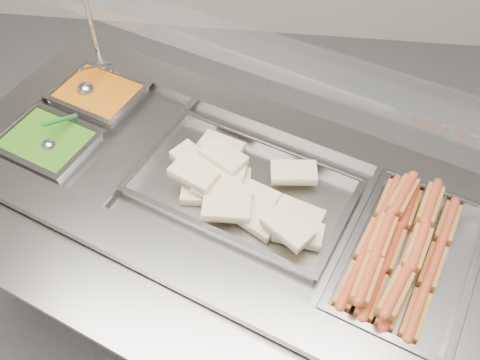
# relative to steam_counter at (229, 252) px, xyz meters

# --- Properties ---
(steam_counter) EXTENTS (2.01, 1.44, 0.88)m
(steam_counter) POSITION_rel_steam_counter_xyz_m (0.00, 0.00, 0.00)
(steam_counter) COLOR slate
(steam_counter) RESTS_ON ground
(tray_rail) EXTENTS (1.73, 0.96, 0.05)m
(tray_rail) POSITION_rel_steam_counter_xyz_m (-0.19, -0.47, 0.39)
(tray_rail) COLOR gray
(tray_rail) RESTS_ON steam_counter
(sneeze_guard) EXTENTS (1.61, 0.86, 0.43)m
(sneeze_guard) POSITION_rel_steam_counter_xyz_m (0.08, 0.20, 0.80)
(sneeze_guard) COLOR silver
(sneeze_guard) RESTS_ON steam_counter
(pan_hotdogs) EXTENTS (0.51, 0.62, 0.10)m
(pan_hotdogs) POSITION_rel_steam_counter_xyz_m (0.57, -0.23, 0.40)
(pan_hotdogs) COLOR gray
(pan_hotdogs) RESTS_ON steam_counter
(pan_wraps) EXTENTS (0.76, 0.61, 0.07)m
(pan_wraps) POSITION_rel_steam_counter_xyz_m (0.05, -0.02, 0.42)
(pan_wraps) COLOR gray
(pan_wraps) RESTS_ON steam_counter
(pan_beans) EXTENTS (0.36, 0.33, 0.10)m
(pan_beans) POSITION_rel_steam_counter_xyz_m (-0.53, 0.37, 0.40)
(pan_beans) COLOR gray
(pan_beans) RESTS_ON steam_counter
(pan_peas) EXTENTS (0.36, 0.33, 0.10)m
(pan_peas) POSITION_rel_steam_counter_xyz_m (-0.64, 0.10, 0.40)
(pan_peas) COLOR gray
(pan_peas) RESTS_ON steam_counter
(hotdogs_in_buns) EXTENTS (0.40, 0.55, 0.11)m
(hotdogs_in_buns) POSITION_rel_steam_counter_xyz_m (0.54, -0.21, 0.45)
(hotdogs_in_buns) COLOR #8F571E
(hotdogs_in_buns) RESTS_ON pan_hotdogs
(tortilla_wraps) EXTENTS (0.52, 0.49, 0.10)m
(tortilla_wraps) POSITION_rel_steam_counter_xyz_m (0.06, -0.05, 0.46)
(tortilla_wraps) COLOR beige
(tortilla_wraps) RESTS_ON pan_wraps
(ladle) EXTENTS (0.10, 0.18, 0.14)m
(ladle) POSITION_rel_steam_counter_xyz_m (-0.58, 0.37, 0.45)
(ladle) COLOR #AAAAAE
(ladle) RESTS_ON pan_beans
(serving_spoon) EXTENTS (0.09, 0.17, 0.13)m
(serving_spoon) POSITION_rel_steam_counter_xyz_m (-0.61, 0.09, 0.45)
(serving_spoon) COLOR #AAAAAE
(serving_spoon) RESTS_ON pan_peas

